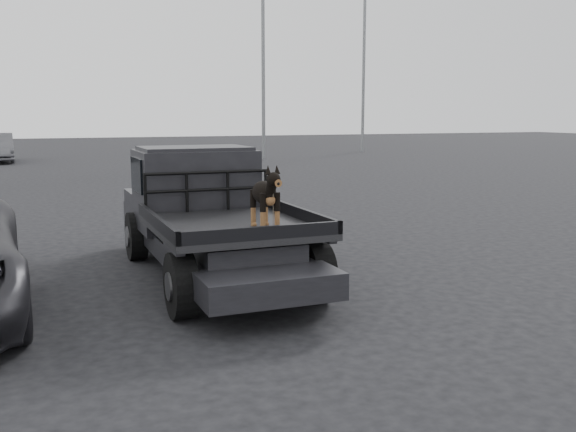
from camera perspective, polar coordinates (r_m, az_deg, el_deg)
name	(u,v)px	position (r m, az deg, el deg)	size (l,w,h in m)	color
ground	(269,322)	(7.24, -1.71, -9.37)	(120.00, 120.00, 0.00)	black
flatbed_ute	(212,245)	(9.14, -6.74, -2.55)	(2.00, 5.40, 0.92)	black
ute_cab	(195,175)	(9.92, -8.29, 3.58)	(1.72, 1.30, 0.88)	black
headache_rack	(208,192)	(9.21, -7.16, 2.16)	(1.80, 0.08, 0.55)	black
dog	(265,198)	(7.74, -2.08, 1.64)	(0.32, 0.60, 0.74)	black
floodlight_mid	(263,25)	(33.32, -2.24, 16.58)	(1.08, 0.28, 12.15)	slate
floodlight_far	(364,24)	(40.17, 6.82, 16.59)	(1.08, 0.28, 14.03)	slate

